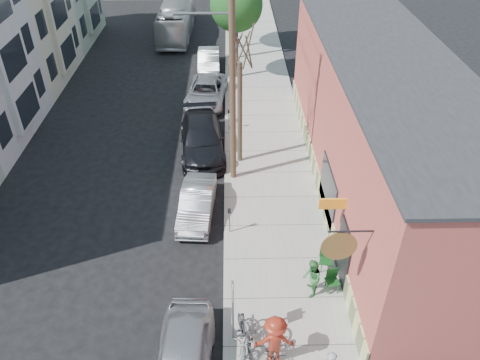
{
  "coord_description": "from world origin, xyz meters",
  "views": [
    {
      "loc": [
        2.37,
        -13.24,
        13.76
      ],
      "look_at": [
        2.73,
        3.51,
        1.5
      ],
      "focal_mm": 35.0,
      "sensor_mm": 36.0,
      "label": 1
    }
  ],
  "objects_px": {
    "sign_post": "(233,305)",
    "car_4": "(209,61)",
    "patio_chair_b": "(332,281)",
    "tree_leafy_mid": "(236,5)",
    "car_1": "(197,203)",
    "car_3": "(206,92)",
    "parked_bike_a": "(245,334)",
    "bus": "(177,17)",
    "car_2": "(202,139)",
    "cyclist": "(275,340)",
    "parked_bike_b": "(248,336)",
    "parking_meter_near": "(230,217)",
    "parking_meter_far": "(229,116)",
    "utility_pole_near": "(231,78)",
    "patron_green": "(312,278)",
    "patio_chair_a": "(326,261)",
    "tree_bare": "(240,114)"
  },
  "relations": [
    {
      "from": "tree_leafy_mid",
      "to": "car_3",
      "type": "distance_m",
      "value": 6.06
    },
    {
      "from": "utility_pole_near",
      "to": "cyclist",
      "type": "bearing_deg",
      "value": -83.01
    },
    {
      "from": "patron_green",
      "to": "parking_meter_far",
      "type": "bearing_deg",
      "value": -162.07
    },
    {
      "from": "patio_chair_a",
      "to": "tree_leafy_mid",
      "type": "bearing_deg",
      "value": 109.01
    },
    {
      "from": "parked_bike_b",
      "to": "parking_meter_near",
      "type": "bearing_deg",
      "value": 110.46
    },
    {
      "from": "cyclist",
      "to": "sign_post",
      "type": "bearing_deg",
      "value": -32.97
    },
    {
      "from": "tree_bare",
      "to": "patio_chair_a",
      "type": "distance_m",
      "value": 8.65
    },
    {
      "from": "patio_chair_a",
      "to": "car_2",
      "type": "height_order",
      "value": "car_2"
    },
    {
      "from": "parking_meter_far",
      "to": "parked_bike_b",
      "type": "height_order",
      "value": "parking_meter_far"
    },
    {
      "from": "parked_bike_a",
      "to": "car_2",
      "type": "relative_size",
      "value": 0.33
    },
    {
      "from": "patron_green",
      "to": "parked_bike_a",
      "type": "xyz_separation_m",
      "value": [
        -2.46,
        -2.09,
        -0.25
      ]
    },
    {
      "from": "sign_post",
      "to": "tree_leafy_mid",
      "type": "relative_size",
      "value": 0.42
    },
    {
      "from": "utility_pole_near",
      "to": "tree_bare",
      "type": "distance_m",
      "value": 2.99
    },
    {
      "from": "tree_leafy_mid",
      "to": "car_4",
      "type": "height_order",
      "value": "tree_leafy_mid"
    },
    {
      "from": "patio_chair_b",
      "to": "car_2",
      "type": "bearing_deg",
      "value": 103.83
    },
    {
      "from": "sign_post",
      "to": "car_4",
      "type": "distance_m",
      "value": 23.07
    },
    {
      "from": "utility_pole_near",
      "to": "parked_bike_a",
      "type": "relative_size",
      "value": 5.38
    },
    {
      "from": "utility_pole_near",
      "to": "bus",
      "type": "height_order",
      "value": "utility_pole_near"
    },
    {
      "from": "sign_post",
      "to": "tree_leafy_mid",
      "type": "bearing_deg",
      "value": 88.8
    },
    {
      "from": "patio_chair_a",
      "to": "car_3",
      "type": "relative_size",
      "value": 0.17
    },
    {
      "from": "cyclist",
      "to": "car_1",
      "type": "bearing_deg",
      "value": -69.38
    },
    {
      "from": "cyclist",
      "to": "car_2",
      "type": "xyz_separation_m",
      "value": [
        -2.84,
        12.73,
        -0.33
      ]
    },
    {
      "from": "tree_leafy_mid",
      "to": "parked_bike_a",
      "type": "relative_size",
      "value": 3.57
    },
    {
      "from": "patio_chair_a",
      "to": "tree_bare",
      "type": "bearing_deg",
      "value": 121.52
    },
    {
      "from": "tree_leafy_mid",
      "to": "car_2",
      "type": "xyz_separation_m",
      "value": [
        -2.0,
        -9.58,
        -4.23
      ]
    },
    {
      "from": "tree_bare",
      "to": "car_2",
      "type": "relative_size",
      "value": 0.96
    },
    {
      "from": "parking_meter_far",
      "to": "parked_bike_a",
      "type": "xyz_separation_m",
      "value": [
        0.49,
        -14.29,
        -0.27
      ]
    },
    {
      "from": "parked_bike_a",
      "to": "bus",
      "type": "distance_m",
      "value": 31.58
    },
    {
      "from": "utility_pole_near",
      "to": "cyclist",
      "type": "distance_m",
      "value": 11.09
    },
    {
      "from": "parked_bike_a",
      "to": "car_2",
      "type": "xyz_separation_m",
      "value": [
        -1.94,
        12.16,
        0.1
      ]
    },
    {
      "from": "sign_post",
      "to": "tree_leafy_mid",
      "type": "height_order",
      "value": "tree_leafy_mid"
    },
    {
      "from": "patio_chair_a",
      "to": "car_1",
      "type": "relative_size",
      "value": 0.22
    },
    {
      "from": "tree_leafy_mid",
      "to": "patio_chair_a",
      "type": "height_order",
      "value": "tree_leafy_mid"
    },
    {
      "from": "sign_post",
      "to": "cyclist",
      "type": "bearing_deg",
      "value": -32.71
    },
    {
      "from": "bus",
      "to": "parked_bike_b",
      "type": "bearing_deg",
      "value": -80.03
    },
    {
      "from": "cyclist",
      "to": "car_2",
      "type": "distance_m",
      "value": 13.05
    },
    {
      "from": "tree_leafy_mid",
      "to": "car_3",
      "type": "height_order",
      "value": "tree_leafy_mid"
    },
    {
      "from": "parked_bike_b",
      "to": "utility_pole_near",
      "type": "bearing_deg",
      "value": 107.22
    },
    {
      "from": "parking_meter_near",
      "to": "car_4",
      "type": "xyz_separation_m",
      "value": [
        -1.45,
        17.71,
        -0.27
      ]
    },
    {
      "from": "car_1",
      "to": "car_3",
      "type": "bearing_deg",
      "value": 94.08
    },
    {
      "from": "parking_meter_near",
      "to": "car_3",
      "type": "xyz_separation_m",
      "value": [
        -1.45,
        12.48,
        -0.27
      ]
    },
    {
      "from": "patio_chair_b",
      "to": "parking_meter_far",
      "type": "bearing_deg",
      "value": 93.41
    },
    {
      "from": "tree_leafy_mid",
      "to": "bus",
      "type": "height_order",
      "value": "tree_leafy_mid"
    },
    {
      "from": "cyclist",
      "to": "parked_bike_a",
      "type": "relative_size",
      "value": 1.06
    },
    {
      "from": "cyclist",
      "to": "car_3",
      "type": "height_order",
      "value": "cyclist"
    },
    {
      "from": "utility_pole_near",
      "to": "cyclist",
      "type": "relative_size",
      "value": 5.07
    },
    {
      "from": "parked_bike_a",
      "to": "bus",
      "type": "xyz_separation_m",
      "value": [
        -4.91,
        31.19,
        0.71
      ]
    },
    {
      "from": "sign_post",
      "to": "parking_meter_near",
      "type": "xyz_separation_m",
      "value": [
        -0.1,
        5.28,
        -0.85
      ]
    },
    {
      "from": "patio_chair_b",
      "to": "car_4",
      "type": "distance_m",
      "value": 21.61
    },
    {
      "from": "utility_pole_near",
      "to": "parking_meter_far",
      "type": "bearing_deg",
      "value": 91.71
    }
  ]
}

